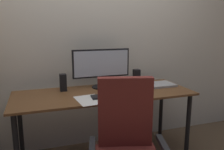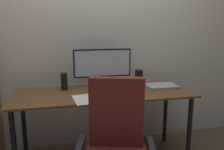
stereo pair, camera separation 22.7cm
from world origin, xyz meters
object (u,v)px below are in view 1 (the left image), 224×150
(coffee_mug, at_px, (113,85))
(speaker_right, at_px, (136,77))
(mouse, at_px, (127,93))
(keyboard, at_px, (107,96))
(speaker_left, at_px, (63,83))
(laptop, at_px, (159,85))
(desk, at_px, (104,101))
(monitor, at_px, (101,65))

(coffee_mug, xyz_separation_m, speaker_right, (0.32, 0.15, 0.03))
(mouse, distance_m, coffee_mug, 0.19)
(keyboard, xyz_separation_m, coffee_mug, (0.11, 0.19, 0.04))
(mouse, distance_m, speaker_right, 0.40)
(speaker_right, bearing_deg, speaker_left, 180.00)
(mouse, relative_size, speaker_right, 0.56)
(laptop, bearing_deg, speaker_left, 173.20)
(desk, distance_m, mouse, 0.25)
(keyboard, distance_m, laptop, 0.69)
(mouse, bearing_deg, desk, 157.62)
(coffee_mug, height_order, laptop, coffee_mug)
(mouse, distance_m, speaker_left, 0.63)
(monitor, xyz_separation_m, laptop, (0.61, -0.12, -0.22))
(speaker_left, bearing_deg, keyboard, -43.47)
(coffee_mug, bearing_deg, speaker_right, 24.12)
(monitor, height_order, keyboard, monitor)
(desk, xyz_separation_m, mouse, (0.18, -0.14, 0.10))
(desk, distance_m, speaker_left, 0.44)
(keyboard, relative_size, speaker_left, 1.71)
(desk, xyz_separation_m, keyboard, (-0.02, -0.16, 0.09))
(monitor, height_order, speaker_left, monitor)
(coffee_mug, bearing_deg, desk, -163.95)
(laptop, xyz_separation_m, speaker_left, (-1.00, 0.11, 0.07))
(keyboard, distance_m, speaker_right, 0.55)
(desk, relative_size, laptop, 5.36)
(keyboard, relative_size, laptop, 0.91)
(mouse, relative_size, coffee_mug, 0.91)
(speaker_left, bearing_deg, desk, -25.16)
(keyboard, height_order, laptop, laptop)
(laptop, distance_m, speaker_left, 1.01)
(mouse, bearing_deg, monitor, 131.52)
(monitor, height_order, coffee_mug, monitor)
(monitor, relative_size, laptop, 1.86)
(keyboard, distance_m, mouse, 0.19)
(speaker_left, xyz_separation_m, speaker_right, (0.79, 0.00, 0.00))
(desk, xyz_separation_m, speaker_right, (0.42, 0.17, 0.17))
(desk, xyz_separation_m, coffee_mug, (0.10, 0.03, 0.14))
(mouse, bearing_deg, keyboard, -158.09)
(keyboard, distance_m, coffee_mug, 0.22)
(desk, relative_size, mouse, 17.88)
(mouse, bearing_deg, coffee_mug, 131.87)
(monitor, relative_size, coffee_mug, 5.63)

